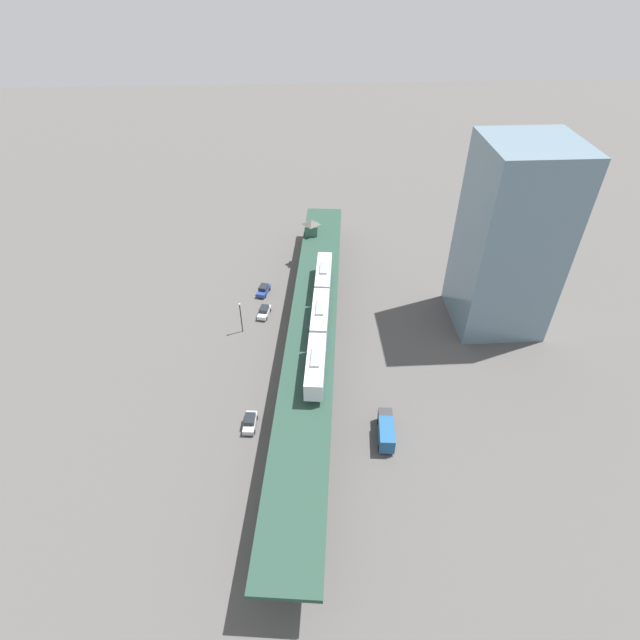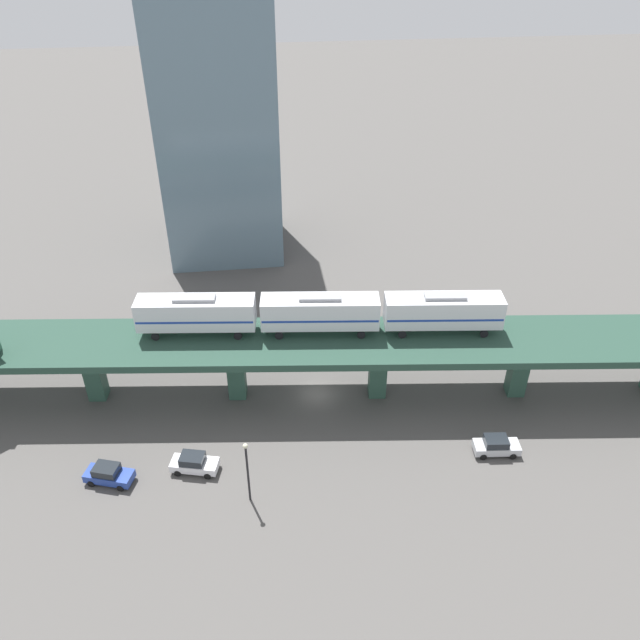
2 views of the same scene
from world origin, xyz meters
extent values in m
plane|color=#514F4C|center=(0.00, 0.00, 0.00)|extent=(400.00, 400.00, 0.00)
cube|color=#244135|center=(0.00, 0.00, 6.87)|extent=(18.50, 92.37, 0.80)
cube|color=#2D5142|center=(-4.25, -38.27, 3.23)|extent=(1.99, 1.99, 6.47)
cube|color=#2D5142|center=(-2.59, -23.36, 3.23)|extent=(1.99, 1.99, 6.47)
cube|color=#2D5142|center=(-0.94, -8.45, 3.23)|extent=(1.99, 1.99, 6.47)
cube|color=#2D5142|center=(0.72, 6.46, 3.23)|extent=(1.99, 1.99, 6.47)
cube|color=#2D5142|center=(2.37, 21.37, 3.23)|extent=(1.99, 1.99, 6.47)
cube|color=#2D5142|center=(4.03, 36.28, 3.23)|extent=(1.99, 1.99, 6.47)
cube|color=silver|center=(-2.74, -11.99, 9.81)|extent=(4.11, 12.24, 3.10)
cube|color=navy|center=(-2.74, -11.99, 9.51)|extent=(4.12, 12.00, 0.24)
cube|color=gray|center=(-2.74, -11.99, 11.54)|extent=(1.85, 4.33, 0.36)
cylinder|color=black|center=(-4.39, -16.04, 7.69)|extent=(0.31, 0.86, 0.84)
cylinder|color=black|center=(-2.02, -16.30, 7.69)|extent=(0.31, 0.86, 0.84)
cylinder|color=black|center=(-3.46, -7.69, 7.69)|extent=(0.31, 0.86, 0.84)
cylinder|color=black|center=(-1.09, -7.95, 7.69)|extent=(0.31, 0.86, 0.84)
cube|color=silver|center=(-1.35, 0.53, 9.81)|extent=(4.11, 12.24, 3.10)
cube|color=navy|center=(-1.35, 0.53, 9.51)|extent=(4.12, 12.00, 0.24)
cube|color=gray|center=(-1.35, 0.53, 11.54)|extent=(1.85, 4.33, 0.36)
cylinder|color=black|center=(-3.00, -3.51, 7.69)|extent=(0.31, 0.86, 0.84)
cylinder|color=black|center=(-0.63, -3.78, 7.69)|extent=(0.31, 0.86, 0.84)
cylinder|color=black|center=(-2.07, 4.84, 7.69)|extent=(0.31, 0.86, 0.84)
cylinder|color=black|center=(0.30, 4.57, 7.69)|extent=(0.31, 0.86, 0.84)
cube|color=silver|center=(0.04, 13.05, 9.81)|extent=(4.11, 12.24, 3.10)
cube|color=navy|center=(0.04, 13.05, 9.51)|extent=(4.12, 12.00, 0.24)
cube|color=gray|center=(0.04, 13.05, 11.54)|extent=(1.85, 4.33, 0.36)
cylinder|color=black|center=(-1.61, 9.01, 7.69)|extent=(0.31, 0.86, 0.84)
cylinder|color=black|center=(0.76, 8.75, 7.69)|extent=(0.31, 0.86, 0.84)
cylinder|color=black|center=(-0.68, 17.36, 7.69)|extent=(0.31, 0.86, 0.84)
cylinder|color=black|center=(1.69, 17.10, 7.69)|extent=(0.31, 0.86, 0.84)
cube|color=#33604C|center=(-1.25, -33.00, 8.52)|extent=(3.09, 3.09, 2.50)
pyramid|color=#4C4742|center=(-1.25, -33.00, 10.22)|extent=(3.56, 3.56, 0.90)
cube|color=#B7BABF|center=(10.76, 16.20, 0.73)|extent=(2.22, 4.55, 0.80)
cube|color=#1E2328|center=(10.74, 16.05, 1.51)|extent=(1.85, 2.35, 0.76)
cylinder|color=black|center=(9.77, 14.86, 0.33)|extent=(0.30, 0.68, 0.66)
cylinder|color=black|center=(11.47, 14.70, 0.33)|extent=(0.30, 0.68, 0.66)
cylinder|color=black|center=(10.04, 17.71, 0.33)|extent=(0.30, 0.68, 0.66)
cylinder|color=black|center=(11.75, 17.54, 0.33)|extent=(0.30, 0.68, 0.66)
cube|color=silver|center=(9.40, -12.66, 0.73)|extent=(2.82, 4.71, 0.80)
cube|color=#1E2328|center=(9.36, -12.80, 1.51)|extent=(2.13, 2.53, 0.76)
cylinder|color=black|center=(8.22, -13.83, 0.33)|extent=(0.39, 0.70, 0.66)
cylinder|color=black|center=(9.88, -14.25, 0.33)|extent=(0.39, 0.70, 0.66)
cylinder|color=black|center=(8.92, -11.06, 0.33)|extent=(0.39, 0.70, 0.66)
cylinder|color=black|center=(10.58, -11.48, 0.33)|extent=(0.39, 0.70, 0.66)
cube|color=#233D93|center=(9.78, -20.40, 0.73)|extent=(3.07, 4.74, 0.80)
cube|color=#1E2328|center=(9.73, -20.54, 1.51)|extent=(2.24, 2.60, 0.76)
cylinder|color=black|center=(8.53, -21.49, 0.33)|extent=(0.43, 0.70, 0.66)
cylinder|color=black|center=(10.15, -22.02, 0.33)|extent=(0.43, 0.70, 0.66)
cylinder|color=black|center=(9.41, -18.77, 0.33)|extent=(0.43, 0.70, 0.66)
cylinder|color=black|center=(11.03, -19.30, 0.33)|extent=(0.43, 0.70, 0.66)
cube|color=#333338|center=(-10.82, 17.03, 1.65)|extent=(2.40, 2.22, 2.30)
cube|color=#1E5184|center=(-10.45, 20.61, 1.85)|extent=(2.83, 5.41, 2.70)
cylinder|color=black|center=(-11.81, 17.13, 0.50)|extent=(0.45, 1.03, 1.00)
cylinder|color=black|center=(-9.84, 16.92, 0.50)|extent=(0.45, 1.03, 1.00)
cylinder|color=black|center=(-11.32, 22.27, 0.50)|extent=(0.45, 1.03, 1.00)
cylinder|color=black|center=(-9.26, 22.05, 0.50)|extent=(0.45, 1.03, 1.00)
cylinder|color=black|center=(13.52, -7.65, 3.25)|extent=(0.20, 0.20, 6.50)
sphere|color=beige|center=(13.52, -7.65, 6.72)|extent=(0.44, 0.44, 0.44)
cube|color=slate|center=(-36.71, -9.31, 18.00)|extent=(16.00, 16.00, 36.00)
camera|label=1|loc=(2.48, 68.68, 63.49)|focal=28.00mm
camera|label=2|loc=(51.21, -6.10, 44.67)|focal=35.00mm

